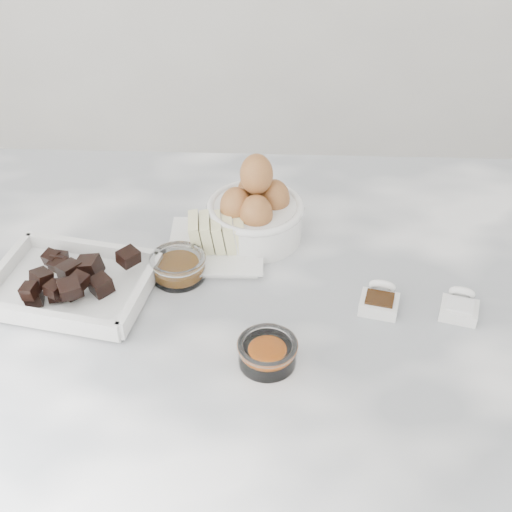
{
  "coord_description": "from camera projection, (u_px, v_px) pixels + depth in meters",
  "views": [
    {
      "loc": [
        0.05,
        -0.8,
        1.63
      ],
      "look_at": [
        0.02,
        0.03,
        0.98
      ],
      "focal_mm": 50.0,
      "sensor_mm": 36.0,
      "label": 1
    }
  ],
  "objects": [
    {
      "name": "butter_plate",
      "position": [
        214.0,
        240.0,
        1.11
      ],
      "size": [
        0.15,
        0.15,
        0.06
      ],
      "color": "white",
      "rests_on": "marble_slab"
    },
    {
      "name": "egg_bowl",
      "position": [
        255.0,
        211.0,
        1.13
      ],
      "size": [
        0.16,
        0.16,
        0.15
      ],
      "color": "white",
      "rests_on": "marble_slab"
    },
    {
      "name": "zest_bowl",
      "position": [
        267.0,
        352.0,
        0.93
      ],
      "size": [
        0.08,
        0.08,
        0.04
      ],
      "color": "white",
      "rests_on": "marble_slab"
    },
    {
      "name": "marble_slab",
      "position": [
        242.0,
        299.0,
        1.07
      ],
      "size": [
        1.2,
        0.8,
        0.04
      ],
      "primitive_type": "cube",
      "color": "white",
      "rests_on": "cabinet"
    },
    {
      "name": "sugar_ramekin",
      "position": [
        240.0,
        209.0,
        1.17
      ],
      "size": [
        0.08,
        0.08,
        0.05
      ],
      "color": "white",
      "rests_on": "marble_slab"
    },
    {
      "name": "salt_spoon",
      "position": [
        460.0,
        306.0,
        1.01
      ],
      "size": [
        0.06,
        0.07,
        0.04
      ],
      "color": "white",
      "rests_on": "marble_slab"
    },
    {
      "name": "vanilla_spoon",
      "position": [
        380.0,
        299.0,
        1.02
      ],
      "size": [
        0.06,
        0.07,
        0.04
      ],
      "color": "white",
      "rests_on": "marble_slab"
    },
    {
      "name": "cabinet",
      "position": [
        245.0,
        484.0,
        1.36
      ],
      "size": [
        1.1,
        0.7,
        0.9
      ],
      "primitive_type": "cube",
      "color": "beige",
      "rests_on": "ground"
    },
    {
      "name": "honey_bowl",
      "position": [
        178.0,
        266.0,
        1.07
      ],
      "size": [
        0.09,
        0.09,
        0.04
      ],
      "color": "white",
      "rests_on": "marble_slab"
    },
    {
      "name": "chocolate_dish",
      "position": [
        70.0,
        280.0,
        1.03
      ],
      "size": [
        0.26,
        0.21,
        0.06
      ],
      "color": "white",
      "rests_on": "marble_slab"
    }
  ]
}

